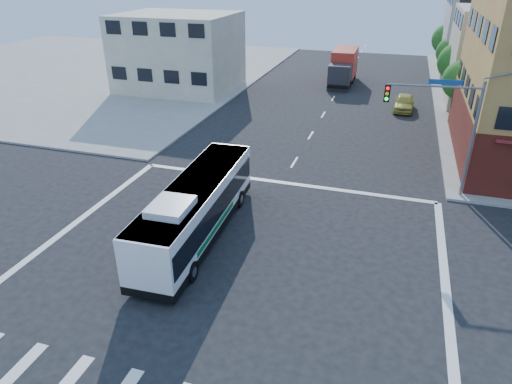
% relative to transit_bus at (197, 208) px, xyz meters
% --- Properties ---
extents(ground, '(120.00, 120.00, 0.00)m').
position_rel_transit_bus_xyz_m(ground, '(2.55, -1.95, -1.63)').
color(ground, black).
rests_on(ground, ground).
extents(sidewalk_nw, '(50.00, 50.00, 0.15)m').
position_rel_transit_bus_xyz_m(sidewalk_nw, '(-32.45, 33.05, -1.56)').
color(sidewalk_nw, gray).
rests_on(sidewalk_nw, ground).
extents(building_east_far, '(12.06, 10.06, 10.00)m').
position_rel_transit_bus_xyz_m(building_east_far, '(19.53, 46.03, 3.37)').
color(building_east_far, '#A4A49F').
rests_on(building_east_far, ground).
extents(building_west, '(12.06, 10.06, 8.00)m').
position_rel_transit_bus_xyz_m(building_west, '(-14.47, 28.03, 2.37)').
color(building_west, beige).
rests_on(building_west, ground).
extents(signal_mast_ne, '(7.91, 1.13, 8.07)m').
position_rel_transit_bus_xyz_m(signal_mast_ne, '(11.63, 8.67, 3.35)').
color(signal_mast_ne, slate).
rests_on(signal_mast_ne, ground).
extents(street_tree_a, '(3.60, 3.60, 5.53)m').
position_rel_transit_bus_xyz_m(street_tree_a, '(14.45, 25.97, 1.96)').
color(street_tree_a, '#382014').
rests_on(street_tree_a, ground).
extents(street_tree_b, '(3.80, 3.80, 5.79)m').
position_rel_transit_bus_xyz_m(street_tree_b, '(14.45, 33.97, 2.12)').
color(street_tree_b, '#382014').
rests_on(street_tree_b, ground).
extents(street_tree_c, '(3.40, 3.40, 5.29)m').
position_rel_transit_bus_xyz_m(street_tree_c, '(14.45, 41.97, 1.83)').
color(street_tree_c, '#382014').
rests_on(street_tree_c, ground).
extents(street_tree_d, '(4.00, 4.00, 6.03)m').
position_rel_transit_bus_xyz_m(street_tree_d, '(14.45, 49.97, 2.25)').
color(street_tree_d, '#382014').
rests_on(street_tree_d, ground).
extents(transit_bus, '(2.84, 11.36, 3.34)m').
position_rel_transit_bus_xyz_m(transit_bus, '(0.00, 0.00, 0.00)').
color(transit_bus, black).
rests_on(transit_bus, ground).
extents(box_truck, '(2.60, 8.46, 3.80)m').
position_rel_transit_bus_xyz_m(box_truck, '(2.52, 36.08, 0.21)').
color(box_truck, '#29282E').
rests_on(box_truck, ground).
extents(parked_car, '(1.93, 4.49, 1.51)m').
position_rel_transit_bus_xyz_m(parked_car, '(9.65, 26.78, -0.88)').
color(parked_car, gold).
rests_on(parked_car, ground).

